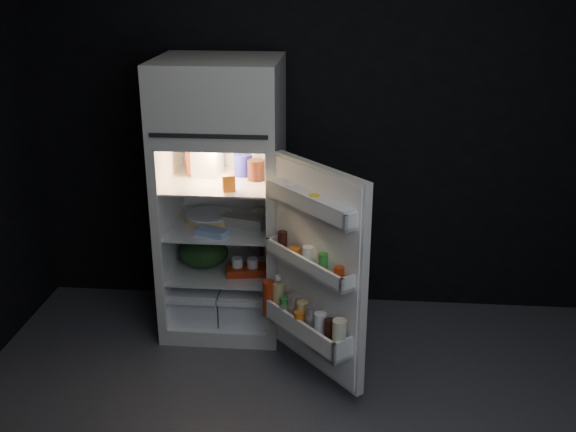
# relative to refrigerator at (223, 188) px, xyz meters

# --- Properties ---
(wall_back) EXTENTS (4.00, 0.00, 2.70)m
(wall_back) POSITION_rel_refrigerator_xyz_m (0.63, 0.38, 0.39)
(wall_back) COLOR black
(wall_back) RESTS_ON ground
(refrigerator) EXTENTS (0.76, 0.71, 1.78)m
(refrigerator) POSITION_rel_refrigerator_xyz_m (0.00, 0.00, 0.00)
(refrigerator) COLOR silver
(refrigerator) RESTS_ON ground
(fridge_door) EXTENTS (0.62, 0.67, 1.22)m
(fridge_door) POSITION_rel_refrigerator_xyz_m (0.62, -0.66, -0.28)
(fridge_door) COLOR silver
(fridge_door) RESTS_ON ground
(milk_jug) EXTENTS (0.19, 0.19, 0.24)m
(milk_jug) POSITION_rel_refrigerator_xyz_m (-0.10, 0.05, 0.19)
(milk_jug) COLOR white
(milk_jug) RESTS_ON refrigerator
(mayo_jar) EXTENTS (0.13, 0.13, 0.14)m
(mayo_jar) POSITION_rel_refrigerator_xyz_m (0.13, 0.06, 0.14)
(mayo_jar) COLOR navy
(mayo_jar) RESTS_ON refrigerator
(jam_jar) EXTENTS (0.14, 0.14, 0.13)m
(jam_jar) POSITION_rel_refrigerator_xyz_m (0.22, -0.03, 0.14)
(jam_jar) COLOR black
(jam_jar) RESTS_ON refrigerator
(amber_bottle) EXTENTS (0.09, 0.09, 0.22)m
(amber_bottle) POSITION_rel_refrigerator_xyz_m (-0.20, 0.06, 0.18)
(amber_bottle) COLOR #C5551F
(amber_bottle) RESTS_ON refrigerator
(small_carton) EXTENTS (0.09, 0.07, 0.10)m
(small_carton) POSITION_rel_refrigerator_xyz_m (0.09, -0.26, 0.12)
(small_carton) COLOR #CD6718
(small_carton) RESTS_ON refrigerator
(egg_carton) EXTENTS (0.30, 0.18, 0.07)m
(egg_carton) POSITION_rel_refrigerator_xyz_m (0.14, -0.08, -0.19)
(egg_carton) COLOR gray
(egg_carton) RESTS_ON refrigerator
(pie) EXTENTS (0.40, 0.40, 0.04)m
(pie) POSITION_rel_refrigerator_xyz_m (-0.09, 0.01, -0.21)
(pie) COLOR tan
(pie) RESTS_ON refrigerator
(flat_package) EXTENTS (0.22, 0.17, 0.04)m
(flat_package) POSITION_rel_refrigerator_xyz_m (-0.03, -0.24, -0.21)
(flat_package) COLOR #83A3CB
(flat_package) RESTS_ON refrigerator
(wrapped_pkg) EXTENTS (0.15, 0.14, 0.05)m
(wrapped_pkg) POSITION_rel_refrigerator_xyz_m (0.24, 0.09, -0.20)
(wrapped_pkg) COLOR beige
(wrapped_pkg) RESTS_ON refrigerator
(produce_bag) EXTENTS (0.40, 0.38, 0.20)m
(produce_bag) POSITION_rel_refrigerator_xyz_m (-0.13, -0.05, -0.43)
(produce_bag) COLOR #193815
(produce_bag) RESTS_ON refrigerator
(yogurt_tray) EXTENTS (0.28, 0.18, 0.05)m
(yogurt_tray) POSITION_rel_refrigerator_xyz_m (0.17, -0.15, -0.50)
(yogurt_tray) COLOR #9D290D
(yogurt_tray) RESTS_ON refrigerator
(small_can_red) EXTENTS (0.10, 0.10, 0.09)m
(small_can_red) POSITION_rel_refrigerator_xyz_m (0.20, 0.16, -0.48)
(small_can_red) COLOR #9D290D
(small_can_red) RESTS_ON refrigerator
(small_can_silver) EXTENTS (0.08, 0.08, 0.09)m
(small_can_silver) POSITION_rel_refrigerator_xyz_m (0.19, 0.08, -0.48)
(small_can_silver) COLOR silver
(small_can_silver) RESTS_ON refrigerator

